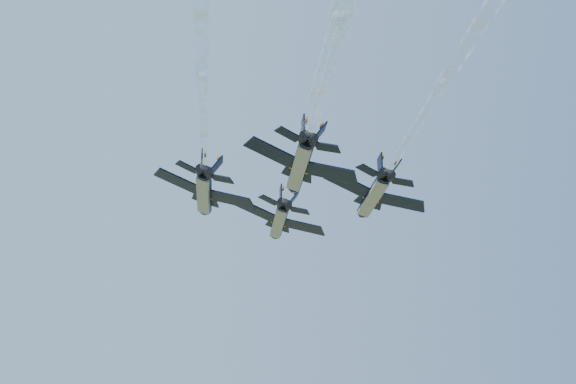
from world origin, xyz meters
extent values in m
cylinder|color=black|center=(-0.27, 14.69, 101.97)|extent=(3.95, 14.40, 2.30)
cone|color=black|center=(0.72, 23.14, 101.97)|extent=(2.61, 3.04, 2.30)
ellipsoid|color=black|center=(0.34, 18.29, 102.53)|extent=(1.57, 2.71, 1.17)
cube|color=gray|center=(-0.49, 14.71, 101.30)|extent=(3.16, 12.88, 0.96)
cube|color=black|center=(-3.84, 14.24, 103.01)|extent=(6.52, 4.54, 2.14)
cube|color=#EEA10C|center=(-3.60, 16.05, 103.11)|extent=(5.76, 1.51, 2.12)
cube|color=black|center=(3.03, 13.43, 100.72)|extent=(6.86, 5.61, 2.14)
cube|color=#EEA10C|center=(3.28, 15.24, 100.82)|extent=(5.43, 2.77, 2.12)
cube|color=black|center=(-3.19, 8.19, 102.67)|extent=(3.05, 2.37, 1.02)
cube|color=black|center=(1.06, 7.69, 101.26)|extent=(3.19, 2.80, 1.02)
cube|color=black|center=(-1.37, 8.73, 103.68)|extent=(0.46, 2.37, 2.79)
cube|color=black|center=(0.35, 8.53, 103.10)|extent=(2.05, 2.55, 2.35)
cylinder|color=black|center=(-1.64, 7.25, 102.02)|extent=(1.63, 1.45, 1.49)
cylinder|color=black|center=(-0.73, 7.15, 101.71)|extent=(1.63, 1.45, 1.49)
cylinder|color=black|center=(-12.64, 3.41, 101.97)|extent=(3.95, 14.40, 2.30)
cone|color=black|center=(-11.65, 11.86, 101.97)|extent=(2.61, 3.04, 2.30)
ellipsoid|color=black|center=(-12.04, 7.01, 102.53)|extent=(1.57, 2.71, 1.17)
cube|color=gray|center=(-12.86, 3.44, 101.30)|extent=(3.16, 12.88, 0.96)
cube|color=black|center=(-16.22, 2.97, 103.01)|extent=(6.52, 4.54, 2.14)
cube|color=#EEA10C|center=(-15.97, 4.77, 103.11)|extent=(5.76, 1.51, 2.12)
cube|color=black|center=(-9.34, 2.16, 100.72)|extent=(6.86, 5.61, 2.14)
cube|color=#EEA10C|center=(-9.09, 3.97, 100.82)|extent=(5.43, 2.77, 2.12)
cube|color=black|center=(-15.56, -3.08, 102.67)|extent=(3.05, 2.37, 1.02)
cube|color=black|center=(-11.31, -3.58, 101.26)|extent=(3.19, 2.80, 1.02)
cube|color=black|center=(-13.74, -2.54, 103.68)|extent=(0.46, 2.37, 2.79)
cube|color=black|center=(-12.02, -2.74, 103.10)|extent=(2.05, 2.55, 2.35)
cylinder|color=black|center=(-14.01, -4.02, 102.02)|extent=(1.63, 1.45, 1.49)
cylinder|color=black|center=(-13.10, -4.13, 101.71)|extent=(1.63, 1.45, 1.49)
cylinder|color=black|center=(9.54, -0.09, 101.97)|extent=(3.95, 14.40, 2.30)
cone|color=black|center=(10.53, 8.35, 101.97)|extent=(2.61, 3.04, 2.30)
ellipsoid|color=black|center=(10.15, 3.51, 102.53)|extent=(1.57, 2.71, 1.17)
cube|color=gray|center=(9.32, -0.07, 101.30)|extent=(3.16, 12.88, 0.96)
cube|color=black|center=(5.97, -0.54, 103.01)|extent=(6.52, 4.54, 2.14)
cube|color=#EEA10C|center=(6.22, 1.27, 103.11)|extent=(5.76, 1.51, 2.12)
cube|color=black|center=(12.85, -1.35, 100.72)|extent=(6.86, 5.61, 2.14)
cube|color=#EEA10C|center=(13.09, 0.46, 100.82)|extent=(5.43, 2.77, 2.12)
cube|color=black|center=(6.63, -6.59, 102.67)|extent=(3.05, 2.37, 1.02)
cube|color=black|center=(10.87, -7.09, 101.26)|extent=(3.19, 2.80, 1.02)
cube|color=black|center=(8.45, -6.05, 103.68)|extent=(0.46, 2.37, 2.79)
cube|color=black|center=(10.17, -6.25, 103.10)|extent=(2.05, 2.55, 2.35)
cylinder|color=black|center=(8.17, -7.53, 102.02)|extent=(1.63, 1.45, 1.49)
cylinder|color=black|center=(9.08, -7.63, 101.71)|extent=(1.63, 1.45, 1.49)
cylinder|color=black|center=(-2.69, -9.46, 101.97)|extent=(3.95, 14.40, 2.30)
cone|color=black|center=(-1.69, -1.01, 101.97)|extent=(2.61, 3.04, 2.30)
ellipsoid|color=black|center=(-2.08, -5.86, 102.53)|extent=(1.57, 2.71, 1.17)
cube|color=gray|center=(-2.90, -9.43, 101.30)|extent=(3.16, 12.88, 0.96)
cube|color=black|center=(-6.26, -9.90, 103.01)|extent=(6.52, 4.54, 2.14)
cube|color=#EEA10C|center=(-6.01, -8.10, 103.11)|extent=(5.76, 1.51, 2.12)
cube|color=black|center=(0.62, -10.71, 100.72)|extent=(6.86, 5.61, 2.14)
cube|color=#EEA10C|center=(0.87, -8.90, 100.82)|extent=(5.43, 2.77, 2.12)
cube|color=black|center=(-5.60, -15.96, 102.67)|extent=(3.05, 2.37, 1.02)
cube|color=black|center=(-1.35, -16.45, 101.26)|extent=(3.19, 2.80, 1.02)
cube|color=black|center=(-3.78, -15.41, 103.68)|extent=(0.46, 2.37, 2.79)
cube|color=black|center=(-2.06, -15.61, 103.10)|extent=(2.05, 2.55, 2.35)
cylinder|color=black|center=(-4.05, -16.89, 102.02)|extent=(1.63, 1.45, 1.49)
cylinder|color=black|center=(-3.14, -17.00, 101.71)|extent=(1.63, 1.45, 1.49)
cylinder|color=white|center=(-2.48, -4.16, 101.97)|extent=(4.00, 23.86, 1.22)
cylinder|color=white|center=(-5.11, -26.54, 101.97)|extent=(4.45, 23.91, 1.68)
cylinder|color=white|center=(-14.86, -15.44, 101.97)|extent=(4.00, 23.86, 1.22)
cylinder|color=white|center=(-17.49, -37.81, 101.97)|extent=(4.45, 23.91, 1.68)
cylinder|color=white|center=(7.33, -18.94, 101.97)|extent=(4.00, 23.86, 1.22)
cylinder|color=white|center=(4.70, -41.32, 101.97)|extent=(4.45, 23.91, 1.68)
cylinder|color=white|center=(-4.90, -28.31, 101.97)|extent=(4.00, 23.86, 1.22)
camera|label=1|loc=(-20.94, -87.28, 72.49)|focal=45.00mm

